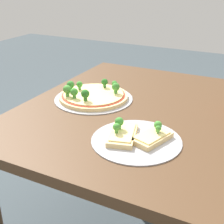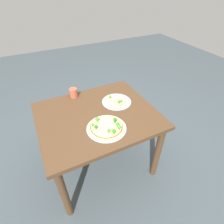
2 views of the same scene
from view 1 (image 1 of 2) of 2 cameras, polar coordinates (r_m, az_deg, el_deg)
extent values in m
cube|color=#4C331E|center=(1.21, 4.88, -0.01)|extent=(1.02, 0.86, 0.04)
cylinder|color=#4C331E|center=(1.87, -0.74, -2.58)|extent=(0.06, 0.06, 0.66)
cylinder|color=#A3A3A8|center=(1.28, -3.38, 2.47)|extent=(0.32, 0.32, 0.00)
cylinder|color=#E5C17F|center=(1.28, -3.39, 2.84)|extent=(0.28, 0.28, 0.01)
cylinder|color=#A82D1E|center=(1.27, -3.40, 3.17)|extent=(0.26, 0.26, 0.00)
cylinder|color=#EFD684|center=(1.27, -3.41, 3.30)|extent=(0.24, 0.24, 0.00)
sphere|color=#3D8933|center=(1.22, -6.93, 3.68)|extent=(0.03, 0.03, 0.03)
cylinder|color=#488E3A|center=(1.23, -6.89, 2.83)|extent=(0.01, 0.01, 0.01)
sphere|color=#286B23|center=(1.33, -1.36, 5.52)|extent=(0.03, 0.03, 0.03)
cylinder|color=#37742D|center=(1.34, -1.35, 4.80)|extent=(0.01, 0.01, 0.01)
sphere|color=#3D8933|center=(1.26, 0.69, 4.65)|extent=(0.03, 0.03, 0.03)
cylinder|color=#488E3A|center=(1.27, 0.68, 3.76)|extent=(0.01, 0.01, 0.01)
sphere|color=#337A2D|center=(1.30, -7.59, 4.97)|extent=(0.03, 0.03, 0.03)
cylinder|color=#3F8136|center=(1.31, -7.54, 4.14)|extent=(0.01, 0.01, 0.01)
sphere|color=#286B23|center=(1.19, -4.92, 3.36)|extent=(0.03, 0.03, 0.03)
cylinder|color=#37742D|center=(1.20, -4.88, 2.41)|extent=(0.01, 0.01, 0.01)
sphere|color=#3D8933|center=(1.31, -5.97, 5.04)|extent=(0.03, 0.03, 0.03)
cylinder|color=#488E3A|center=(1.32, -5.94, 4.34)|extent=(0.01, 0.01, 0.01)
sphere|color=#3D8933|center=(1.33, 0.46, 5.26)|extent=(0.02, 0.02, 0.02)
cylinder|color=#488E3A|center=(1.33, 0.45, 4.66)|extent=(0.01, 0.01, 0.01)
sphere|color=#479338|center=(1.25, -8.21, 4.13)|extent=(0.03, 0.03, 0.03)
cylinder|color=#51973E|center=(1.25, -8.15, 3.21)|extent=(0.01, 0.01, 0.01)
cylinder|color=#A3A3A8|center=(0.97, 4.48, -5.19)|extent=(0.28, 0.28, 0.00)
cube|color=#E5C17F|center=(0.97, 7.27, -4.72)|extent=(0.14, 0.11, 0.02)
cube|color=#EFD684|center=(0.96, 7.30, -4.20)|extent=(0.12, 0.09, 0.00)
sphere|color=#479338|center=(0.97, 8.39, -2.35)|extent=(0.02, 0.02, 0.02)
cylinder|color=#51973E|center=(0.98, 8.34, -3.19)|extent=(0.01, 0.01, 0.01)
sphere|color=#479338|center=(0.97, 8.47, -2.94)|extent=(0.02, 0.02, 0.02)
cylinder|color=#51973E|center=(0.97, 8.43, -3.58)|extent=(0.01, 0.01, 0.01)
cube|color=#E5C17F|center=(0.98, 2.00, -4.17)|extent=(0.17, 0.12, 0.02)
cube|color=#EFD684|center=(0.97, 2.01, -3.65)|extent=(0.14, 0.10, 0.00)
sphere|color=#479338|center=(0.96, 0.83, -2.74)|extent=(0.02, 0.02, 0.02)
cylinder|color=#51973E|center=(0.96, 0.82, -3.54)|extent=(0.01, 0.01, 0.01)
sphere|color=#3D8933|center=(0.98, 1.33, -1.77)|extent=(0.03, 0.03, 0.03)
cylinder|color=#488E3A|center=(0.99, 1.32, -2.73)|extent=(0.01, 0.01, 0.01)
camera|label=2|loc=(2.15, -24.42, 35.95)|focal=28.00mm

